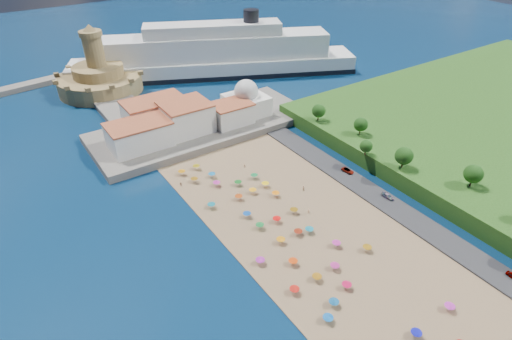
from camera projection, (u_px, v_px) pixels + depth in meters
ground at (293, 237)px, 121.17m from camera, size 700.00×700.00×0.00m
terrace at (203, 127)px, 175.97m from camera, size 90.00×36.00×3.00m
jetty at (122, 110)px, 190.22m from camera, size 18.00×70.00×2.40m
waterfront_buildings at (172, 120)px, 166.84m from camera, size 57.00×29.00×11.00m
domed_building at (246, 100)px, 179.91m from camera, size 16.00×16.00×15.00m
fortress at (100, 78)px, 208.18m from camera, size 40.00×40.00×32.40m
cruise_ship at (214, 57)px, 226.39m from camera, size 146.23×83.83×32.96m
beach_parasols at (309, 255)px, 112.20m from camera, size 30.51×114.37×2.20m
beachgoers at (290, 234)px, 120.90m from camera, size 35.52×93.37×1.82m
parked_cars at (391, 198)px, 134.67m from camera, size 2.72×62.97×1.26m
hillside_trees at (427, 164)px, 134.94m from camera, size 18.10×109.47×7.57m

